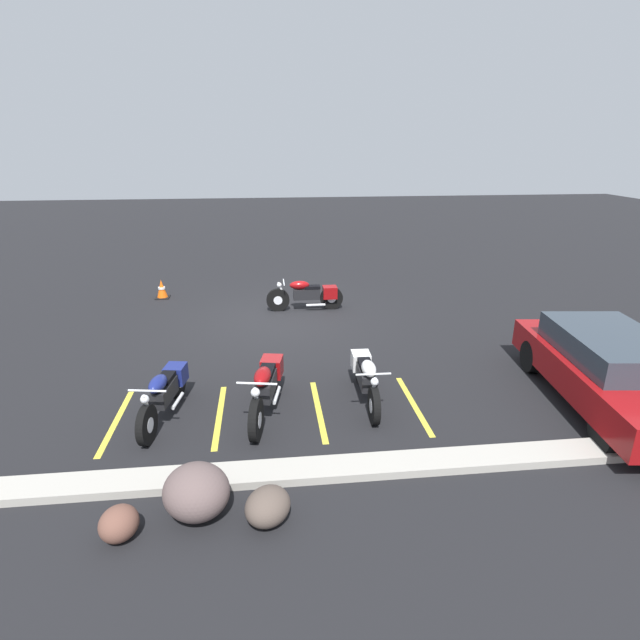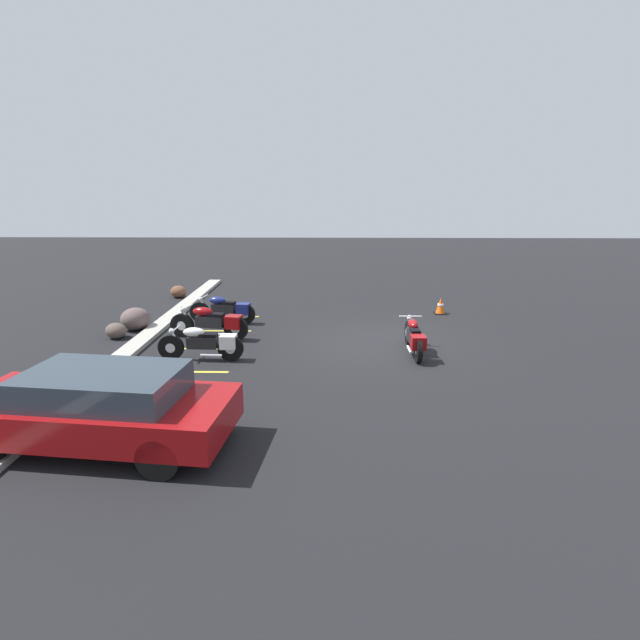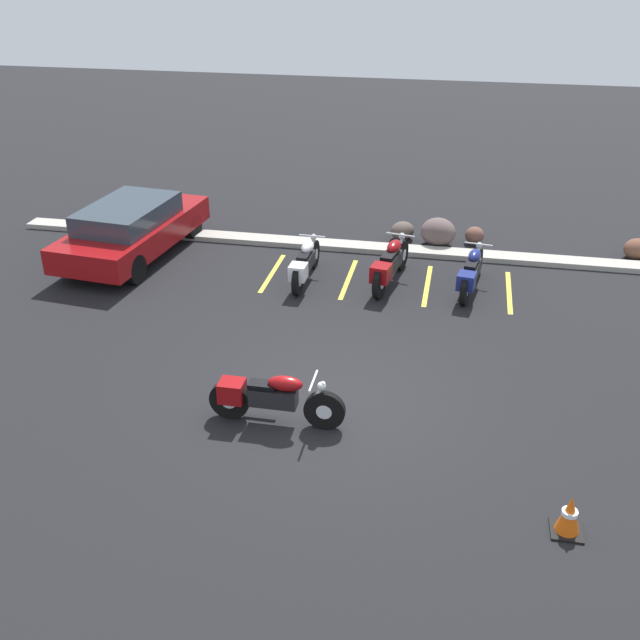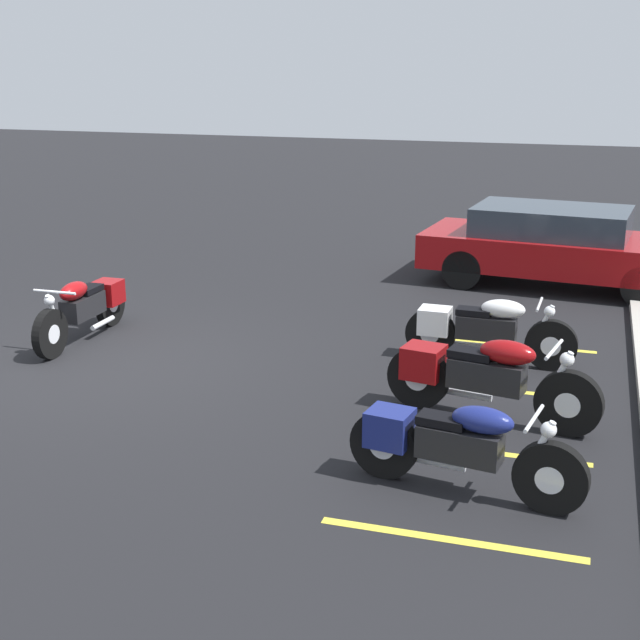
{
  "view_description": "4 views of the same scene",
  "coord_description": "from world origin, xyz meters",
  "px_view_note": "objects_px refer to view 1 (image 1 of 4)",
  "views": [
    {
      "loc": [
        0.31,
        12.36,
        4.39
      ],
      "look_at": [
        -0.9,
        1.52,
        0.48
      ],
      "focal_mm": 28.0,
      "sensor_mm": 36.0,
      "label": 1
    },
    {
      "loc": [
        -12.85,
        1.47,
        4.05
      ],
      "look_at": [
        -1.05,
        1.68,
        0.93
      ],
      "focal_mm": 28.0,
      "sensor_mm": 36.0,
      "label": 2
    },
    {
      "loc": [
        1.75,
        -9.8,
        6.65
      ],
      "look_at": [
        -0.55,
        1.82,
        0.51
      ],
      "focal_mm": 42.0,
      "sensor_mm": 36.0,
      "label": 3
    },
    {
      "loc": [
        9.09,
        5.64,
        3.65
      ],
      "look_at": [
        -0.38,
        2.72,
        0.68
      ],
      "focal_mm": 50.0,
      "sensor_mm": 36.0,
      "label": 4
    }
  ],
  "objects_px": {
    "parked_bike_0": "(366,376)",
    "traffic_cone": "(162,289)",
    "parked_bike_2": "(165,392)",
    "landscape_rock_0": "(196,492)",
    "landscape_rock_2": "(119,524)",
    "car_red": "(611,369)",
    "motorcycle_maroon_featured": "(309,294)",
    "parked_bike_1": "(266,385)",
    "landscape_rock_1": "(268,506)"
  },
  "relations": [
    {
      "from": "parked_bike_0",
      "to": "traffic_cone",
      "type": "xyz_separation_m",
      "value": [
        4.79,
        -6.72,
        -0.18
      ]
    },
    {
      "from": "parked_bike_2",
      "to": "landscape_rock_0",
      "type": "relative_size",
      "value": 2.45
    },
    {
      "from": "landscape_rock_0",
      "to": "landscape_rock_2",
      "type": "bearing_deg",
      "value": 19.62
    },
    {
      "from": "car_red",
      "to": "traffic_cone",
      "type": "relative_size",
      "value": 8.06
    },
    {
      "from": "parked_bike_2",
      "to": "car_red",
      "type": "height_order",
      "value": "car_red"
    },
    {
      "from": "parked_bike_2",
      "to": "landscape_rock_2",
      "type": "relative_size",
      "value": 4.27
    },
    {
      "from": "motorcycle_maroon_featured",
      "to": "landscape_rock_0",
      "type": "distance_m",
      "value": 8.12
    },
    {
      "from": "parked_bike_2",
      "to": "parked_bike_1",
      "type": "bearing_deg",
      "value": 98.6
    },
    {
      "from": "parked_bike_1",
      "to": "traffic_cone",
      "type": "xyz_separation_m",
      "value": [
        3.02,
        -6.94,
        -0.22
      ]
    },
    {
      "from": "landscape_rock_1",
      "to": "landscape_rock_2",
      "type": "bearing_deg",
      "value": 2.68
    },
    {
      "from": "motorcycle_maroon_featured",
      "to": "car_red",
      "type": "relative_size",
      "value": 0.47
    },
    {
      "from": "landscape_rock_0",
      "to": "landscape_rock_2",
      "type": "xyz_separation_m",
      "value": [
        0.86,
        0.31,
        -0.13
      ]
    },
    {
      "from": "traffic_cone",
      "to": "landscape_rock_2",
      "type": "bearing_deg",
      "value": 97.46
    },
    {
      "from": "parked_bike_0",
      "to": "landscape_rock_0",
      "type": "xyz_separation_m",
      "value": [
        2.66,
        2.7,
        -0.11
      ]
    },
    {
      "from": "parked_bike_1",
      "to": "car_red",
      "type": "height_order",
      "value": "car_red"
    },
    {
      "from": "parked_bike_2",
      "to": "parked_bike_0",
      "type": "bearing_deg",
      "value": 102.47
    },
    {
      "from": "parked_bike_0",
      "to": "parked_bike_1",
      "type": "xyz_separation_m",
      "value": [
        1.78,
        0.22,
        0.04
      ]
    },
    {
      "from": "landscape_rock_2",
      "to": "parked_bike_1",
      "type": "bearing_deg",
      "value": -121.94
    },
    {
      "from": "parked_bike_1",
      "to": "traffic_cone",
      "type": "relative_size",
      "value": 4.06
    },
    {
      "from": "parked_bike_2",
      "to": "landscape_rock_2",
      "type": "xyz_separation_m",
      "value": [
        0.05,
        2.81,
        -0.24
      ]
    },
    {
      "from": "parked_bike_0",
      "to": "landscape_rock_1",
      "type": "relative_size",
      "value": 3.36
    },
    {
      "from": "parked_bike_0",
      "to": "landscape_rock_2",
      "type": "distance_m",
      "value": 4.64
    },
    {
      "from": "car_red",
      "to": "landscape_rock_1",
      "type": "bearing_deg",
      "value": -63.03
    },
    {
      "from": "parked_bike_0",
      "to": "traffic_cone",
      "type": "distance_m",
      "value": 8.26
    },
    {
      "from": "landscape_rock_1",
      "to": "landscape_rock_2",
      "type": "distance_m",
      "value": 1.73
    },
    {
      "from": "motorcycle_maroon_featured",
      "to": "car_red",
      "type": "bearing_deg",
      "value": 128.94
    },
    {
      "from": "motorcycle_maroon_featured",
      "to": "parked_bike_2",
      "type": "xyz_separation_m",
      "value": [
        2.9,
        5.34,
        -0.0
      ]
    },
    {
      "from": "parked_bike_0",
      "to": "traffic_cone",
      "type": "relative_size",
      "value": 3.77
    },
    {
      "from": "traffic_cone",
      "to": "parked_bike_0",
      "type": "bearing_deg",
      "value": 125.49
    },
    {
      "from": "parked_bike_0",
      "to": "landscape_rock_2",
      "type": "relative_size",
      "value": 4.26
    },
    {
      "from": "parked_bike_2",
      "to": "car_red",
      "type": "distance_m",
      "value": 7.66
    },
    {
      "from": "landscape_rock_0",
      "to": "motorcycle_maroon_featured",
      "type": "bearing_deg",
      "value": -104.95
    },
    {
      "from": "landscape_rock_2",
      "to": "traffic_cone",
      "type": "height_order",
      "value": "traffic_cone"
    },
    {
      "from": "motorcycle_maroon_featured",
      "to": "parked_bike_1",
      "type": "relative_size",
      "value": 0.94
    },
    {
      "from": "parked_bike_1",
      "to": "landscape_rock_0",
      "type": "distance_m",
      "value": 2.64
    },
    {
      "from": "motorcycle_maroon_featured",
      "to": "landscape_rock_1",
      "type": "xyz_separation_m",
      "value": [
        1.23,
        8.07,
        -0.22
      ]
    },
    {
      "from": "motorcycle_maroon_featured",
      "to": "parked_bike_0",
      "type": "xyz_separation_m",
      "value": [
        -0.56,
        5.14,
        -0.0
      ]
    },
    {
      "from": "car_red",
      "to": "parked_bike_1",
      "type": "bearing_deg",
      "value": -88.13
    },
    {
      "from": "car_red",
      "to": "parked_bike_0",
      "type": "bearing_deg",
      "value": -92.89
    },
    {
      "from": "parked_bike_2",
      "to": "car_red",
      "type": "bearing_deg",
      "value": 95.65
    },
    {
      "from": "parked_bike_0",
      "to": "parked_bike_2",
      "type": "bearing_deg",
      "value": -85.0
    },
    {
      "from": "parked_bike_2",
      "to": "landscape_rock_1",
      "type": "distance_m",
      "value": 3.21
    },
    {
      "from": "car_red",
      "to": "traffic_cone",
      "type": "height_order",
      "value": "car_red"
    },
    {
      "from": "landscape_rock_0",
      "to": "traffic_cone",
      "type": "distance_m",
      "value": 9.66
    },
    {
      "from": "landscape_rock_1",
      "to": "parked_bike_2",
      "type": "bearing_deg",
      "value": -58.46
    },
    {
      "from": "landscape_rock_1",
      "to": "traffic_cone",
      "type": "height_order",
      "value": "traffic_cone"
    },
    {
      "from": "parked_bike_0",
      "to": "landscape_rock_0",
      "type": "relative_size",
      "value": 2.45
    },
    {
      "from": "car_red",
      "to": "landscape_rock_2",
      "type": "xyz_separation_m",
      "value": [
        7.69,
        2.34,
        -0.48
      ]
    },
    {
      "from": "parked_bike_1",
      "to": "traffic_cone",
      "type": "height_order",
      "value": "parked_bike_1"
    },
    {
      "from": "parked_bike_1",
      "to": "landscape_rock_0",
      "type": "height_order",
      "value": "parked_bike_1"
    }
  ]
}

